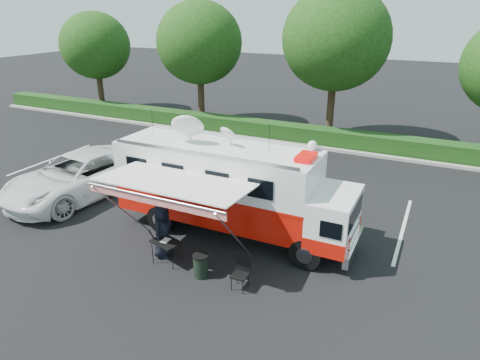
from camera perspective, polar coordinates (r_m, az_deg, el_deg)
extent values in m
plane|color=black|center=(15.65, -0.80, -7.08)|extent=(120.00, 120.00, 0.00)
cube|color=#9E998E|center=(24.50, 19.50, 2.83)|extent=(60.00, 0.35, 0.15)
cube|color=black|center=(25.23, 19.89, 4.34)|extent=(60.00, 1.20, 1.00)
cylinder|color=black|center=(35.35, -18.14, 11.87)|extent=(0.44, 0.44, 4.00)
ellipsoid|color=#14380F|center=(35.00, -18.73, 16.62)|extent=(5.12, 5.12, 4.86)
cylinder|color=black|center=(29.90, -5.22, 11.55)|extent=(0.44, 0.44, 4.40)
ellipsoid|color=#14380F|center=(29.49, -5.45, 17.78)|extent=(5.63, 5.63, 5.35)
cylinder|color=black|center=(26.47, 12.05, 10.22)|extent=(0.44, 0.44, 4.80)
ellipsoid|color=#14380F|center=(26.00, 12.69, 17.89)|extent=(6.14, 6.14, 5.84)
cube|color=silver|center=(25.24, -23.79, 2.58)|extent=(0.12, 5.50, 0.01)
cube|color=silver|center=(21.19, -12.99, 0.42)|extent=(0.12, 5.50, 0.01)
cube|color=silver|center=(18.26, 2.00, -2.60)|extent=(0.12, 5.50, 0.01)
cube|color=silver|center=(17.03, 20.90, -6.10)|extent=(0.12, 5.50, 0.01)
cube|color=black|center=(15.41, -0.81, -5.41)|extent=(8.06, 1.31, 0.28)
cylinder|color=black|center=(13.62, 8.72, -9.69)|extent=(1.03, 0.30, 1.03)
cylinder|color=black|center=(15.35, 11.07, -5.96)|extent=(1.03, 0.30, 1.03)
cylinder|color=black|center=(15.78, -10.48, -5.10)|extent=(1.03, 0.30, 1.03)
cylinder|color=black|center=(17.30, -6.52, -2.33)|extent=(1.03, 0.30, 1.03)
cube|color=silver|center=(14.23, 14.91, -8.51)|extent=(0.19, 2.34, 0.37)
cube|color=white|center=(13.92, 12.44, -4.81)|extent=(1.31, 2.34, 1.59)
cube|color=red|center=(14.18, 12.26, -6.83)|extent=(1.33, 2.36, 0.52)
cube|color=black|center=(13.70, 15.01, -4.21)|extent=(0.11, 2.04, 0.66)
cube|color=red|center=(15.37, -3.02, -2.59)|extent=(7.12, 2.34, 1.12)
cube|color=red|center=(15.15, -3.06, -0.65)|extent=(7.14, 2.36, 0.09)
cube|color=white|center=(14.89, -3.11, 1.84)|extent=(7.12, 2.34, 1.31)
cube|color=silver|center=(14.66, -3.17, 4.39)|extent=(7.12, 2.34, 0.07)
cube|color=#CC0505|center=(13.44, 8.83, 3.08)|extent=(0.52, 0.89, 0.15)
sphere|color=white|center=(14.30, 9.63, 4.58)|extent=(0.32, 0.32, 0.32)
ellipsoid|color=silver|center=(14.87, -7.00, 7.18)|extent=(1.12, 1.12, 0.34)
ellipsoid|color=silver|center=(14.51, -1.55, 6.19)|extent=(0.66, 0.66, 0.19)
cylinder|color=black|center=(16.38, -11.59, 7.60)|extent=(0.02, 0.02, 0.94)
cylinder|color=black|center=(15.54, -7.12, 7.10)|extent=(0.02, 0.02, 0.94)
cylinder|color=black|center=(14.12, 3.91, 5.69)|extent=(0.02, 0.02, 0.94)
cube|color=silver|center=(13.08, -8.69, -0.22)|extent=(4.69, 2.25, 0.20)
cube|color=red|center=(12.33, -11.50, -2.70)|extent=(4.69, 0.04, 0.26)
cylinder|color=#B2B2B7|center=(12.27, -11.59, -2.26)|extent=(4.69, 0.07, 0.07)
cylinder|color=#B2B2B7|center=(14.79, -15.30, -3.94)|extent=(0.05, 2.44, 2.70)
cylinder|color=#B2B2B7|center=(12.66, -0.56, -7.72)|extent=(0.05, 2.44, 2.70)
imported|color=silver|center=(19.88, -20.25, -1.92)|extent=(3.95, 7.04, 1.86)
imported|color=black|center=(14.58, -10.06, -9.83)|extent=(0.71, 0.97, 1.84)
cube|color=black|center=(13.80, -9.84, -8.15)|extent=(1.06, 0.87, 0.04)
cylinder|color=black|center=(14.03, -11.58, -9.54)|extent=(0.02, 0.02, 0.76)
cylinder|color=black|center=(14.35, -10.44, -8.68)|extent=(0.02, 0.02, 0.76)
cylinder|color=black|center=(13.63, -9.00, -10.35)|extent=(0.02, 0.02, 0.76)
cylinder|color=black|center=(13.96, -7.89, -9.43)|extent=(0.02, 0.02, 0.76)
cube|color=silver|center=(13.85, -9.90, -7.92)|extent=(0.24, 0.32, 0.01)
cube|color=black|center=(12.60, -0.03, -12.59)|extent=(0.47, 0.47, 0.04)
cube|color=black|center=(12.63, 0.43, -11.10)|extent=(0.46, 0.05, 0.51)
cylinder|color=black|center=(12.67, -1.17, -13.66)|extent=(0.02, 0.02, 0.46)
cylinder|color=black|center=(12.93, -0.42, -12.81)|extent=(0.02, 0.02, 0.46)
cylinder|color=black|center=(12.53, 0.38, -14.09)|extent=(0.02, 0.02, 0.46)
cylinder|color=black|center=(12.80, 1.10, -13.21)|extent=(0.02, 0.02, 0.46)
cylinder|color=black|center=(13.24, -5.24, -11.38)|extent=(0.45, 0.45, 0.69)
cylinder|color=black|center=(13.04, -5.30, -10.03)|extent=(0.49, 0.49, 0.04)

